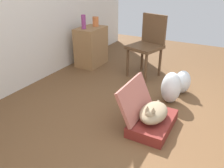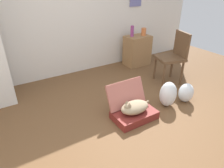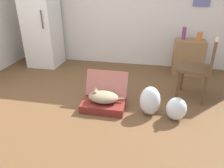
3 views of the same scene
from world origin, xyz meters
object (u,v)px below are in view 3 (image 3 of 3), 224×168
Objects in this scene: plastic_bag_clear at (176,109)px; side_table at (188,57)px; suitcase_base at (104,105)px; refrigerator at (42,22)px; vase_short at (200,36)px; vase_tall at (184,33)px; plastic_bag_white at (150,101)px; cat at (103,97)px; chair at (201,66)px.

side_table reaches higher than plastic_bag_clear.
suitcase_base is 0.33× the size of refrigerator.
side_table is at bearing 171.93° from vase_short.
vase_tall is 0.29m from vase_short.
plastic_bag_white is 1.91m from vase_tall.
vase_tall is (0.54, 1.73, 0.60)m from plastic_bag_white.
plastic_bag_white is at bearing -0.15° from cat.
plastic_bag_white is 1.28× the size of plastic_bag_clear.
refrigerator reaches higher than plastic_bag_white.
chair reaches higher than plastic_bag_clear.
refrigerator is 3.29m from chair.
refrigerator reaches higher than vase_tall.
vase_short is at bearing 47.99° from cat.
vase_short is 0.17× the size of chair.
vase_tall is at bearing 164.23° from side_table.
plastic_bag_clear is at bearing -3.86° from cat.
cat is 1.03m from plastic_bag_clear.
vase_short is (0.14, -0.02, 0.43)m from side_table.
vase_tall reaches higher than side_table.
suitcase_base is 2.65× the size of vase_tall.
chair reaches higher than suitcase_base.
refrigerator is (-1.72, 1.63, 0.75)m from cat.
plastic_bag_white is 0.61× the size of side_table.
plastic_bag_white is at bearing -0.12° from suitcase_base.
side_table is at bearing -162.73° from chair.
chair is (3.10, -1.02, -0.41)m from refrigerator.
plastic_bag_clear is 1.90m from vase_short.
chair is at bearing 62.05° from plastic_bag_clear.
plastic_bag_clear is 1.79m from side_table.
suitcase_base is 2.35m from vase_short.
plastic_bag_white is 1.00m from chair.
chair is (0.17, -1.11, -0.26)m from vase_tall.
refrigerator is 2.76× the size of side_table.
suitcase_base is 0.91× the size of side_table.
suitcase_base is 0.64× the size of chair.
refrigerator is at bearing -179.47° from vase_short.
refrigerator is at bearing 136.40° from cat.
plastic_bag_white is at bearing -107.48° from vase_tall.
chair reaches higher than vase_tall.
plastic_bag_white reaches higher than plastic_bag_clear.
chair is at bearing -88.38° from side_table.
vase_tall is (-0.14, 0.04, 0.46)m from side_table.
chair is at bearing -81.19° from vase_tall.
side_table reaches higher than cat.
plastic_bag_clear is at bearing -3.87° from suitcase_base.
vase_tall is 1.15m from chair.
side_table is (0.69, 1.69, 0.13)m from plastic_bag_white.
cat is at bearing -132.01° from vase_short.
side_table reaches higher than plastic_bag_white.
vase_tall reaches higher than vase_short.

